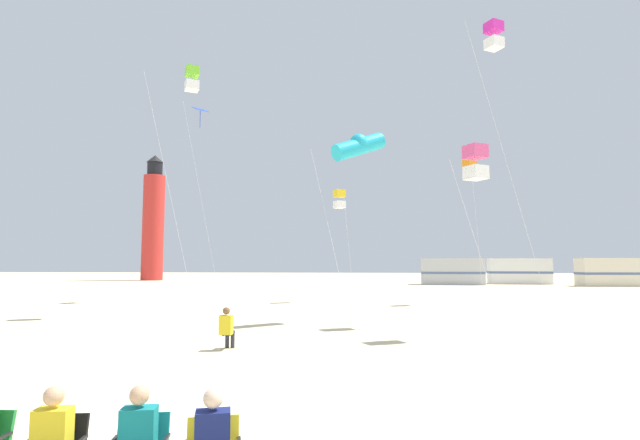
# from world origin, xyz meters

# --- Properties ---
(ground) EXTENTS (200.00, 200.00, 0.00)m
(ground) POSITION_xyz_m (0.00, 0.00, 0.00)
(ground) COLOR beige
(kite_flyer_standing) EXTENTS (0.35, 0.52, 1.16)m
(kite_flyer_standing) POSITION_xyz_m (-0.37, 5.85, 0.61)
(kite_flyer_standing) COLOR yellow
(kite_flyer_standing) RESTS_ON ground
(kite_tube_cyan) EXTENTS (3.25, 3.06, 7.93)m
(kite_tube_cyan) POSITION_xyz_m (3.28, 12.32, 7.22)
(kite_tube_cyan) COLOR silver
(kite_tube_cyan) RESTS_ON ground
(kite_box_lime) EXTENTS (2.98, 2.26, 11.64)m
(kite_box_lime) POSITION_xyz_m (-4.59, 14.14, 11.04)
(kite_box_lime) COLOR silver
(kite_box_lime) RESTS_ON ground
(kite_box_rainbow) EXTENTS (1.53, 1.37, 6.23)m
(kite_box_rainbow) POSITION_xyz_m (7.11, 8.54, 5.65)
(kite_box_rainbow) COLOR silver
(kite_box_rainbow) RESTS_ON ground
(kite_box_orange) EXTENTS (0.99, 0.99, 8.48)m
(kite_box_orange) POSITION_xyz_m (9.80, 21.25, 7.90)
(kite_box_orange) COLOR silver
(kite_box_orange) RESTS_ON ground
(kite_box_magenta) EXTENTS (2.92, 1.91, 12.43)m
(kite_box_magenta) POSITION_xyz_m (8.96, 12.52, 11.82)
(kite_box_magenta) COLOR silver
(kite_box_magenta) RESTS_ON ground
(kite_diamond_blue) EXTENTS (2.30, 2.30, 12.48)m
(kite_diamond_blue) POSITION_xyz_m (-6.93, 22.18, 11.66)
(kite_diamond_blue) COLOR silver
(kite_diamond_blue) RESTS_ON ground
(kite_box_gold) EXTENTS (1.29, 1.29, 6.87)m
(kite_box_gold) POSITION_xyz_m (2.04, 22.17, 6.29)
(kite_box_gold) COLOR silver
(kite_box_gold) RESTS_ON ground
(lighthouse_distant) EXTENTS (2.80, 2.80, 16.80)m
(lighthouse_distant) POSITION_xyz_m (-24.25, 54.35, 7.84)
(lighthouse_distant) COLOR red
(lighthouse_distant) RESTS_ON ground
(rv_van_silver) EXTENTS (6.56, 2.68, 2.80)m
(rv_van_silver) POSITION_xyz_m (13.06, 44.98, 1.39)
(rv_van_silver) COLOR #B7BABF
(rv_van_silver) RESTS_ON ground
(rv_van_white) EXTENTS (6.60, 2.82, 2.80)m
(rv_van_white) POSITION_xyz_m (20.71, 47.32, 1.39)
(rv_van_white) COLOR white
(rv_van_white) RESTS_ON ground
(rv_van_cream) EXTENTS (6.49, 2.49, 2.80)m
(rv_van_cream) POSITION_xyz_m (28.37, 43.05, 1.39)
(rv_van_cream) COLOR beige
(rv_van_cream) RESTS_ON ground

